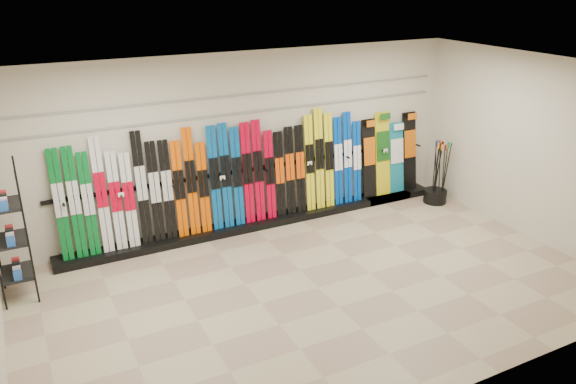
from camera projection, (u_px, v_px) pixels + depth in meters
name	position (u px, v px, depth m)	size (l,w,h in m)	color
floor	(318.00, 287.00, 7.95)	(8.00, 8.00, 0.00)	gray
back_wall	(246.00, 141.00, 9.47)	(8.00, 8.00, 0.00)	beige
right_wall	(533.00, 148.00, 9.09)	(5.00, 5.00, 0.00)	beige
ceiling	(323.00, 75.00, 6.85)	(8.00, 8.00, 0.00)	silver
ski_rack_base	(265.00, 221.00, 9.91)	(8.00, 0.40, 0.12)	black
skis	(226.00, 179.00, 9.33)	(5.37, 0.22, 1.83)	#05601F
snowboards	(390.00, 155.00, 10.82)	(1.25, 0.25, 1.60)	black
accessory_rack	(10.00, 233.00, 7.41)	(0.40, 0.60, 1.90)	black
pole_bin	(435.00, 196.00, 10.85)	(0.44, 0.44, 0.25)	black
ski_poles	(439.00, 172.00, 10.70)	(0.31, 0.34, 1.18)	black
slatwall_rail_0	(245.00, 113.00, 9.27)	(7.60, 0.02, 0.03)	gray
slatwall_rail_1	(245.00, 95.00, 9.16)	(7.60, 0.02, 0.03)	gray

